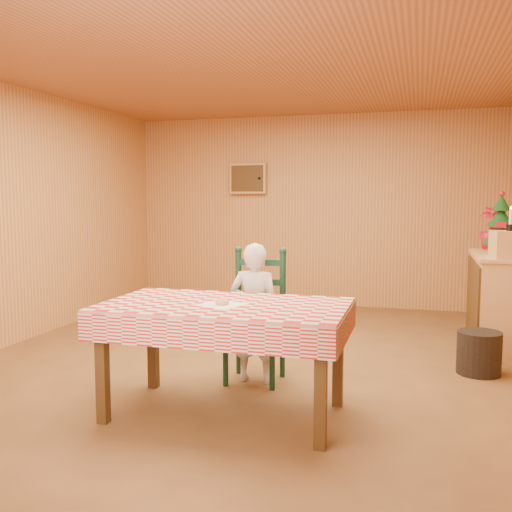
{
  "coord_description": "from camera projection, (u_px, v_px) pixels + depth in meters",
  "views": [
    {
      "loc": [
        1.43,
        -4.78,
        1.48
      ],
      "look_at": [
        0.0,
        0.2,
        0.95
      ],
      "focal_mm": 40.0,
      "sensor_mm": 36.0,
      "label": 1
    }
  ],
  "objects": [
    {
      "name": "napkin",
      "position": [
        222.0,
        305.0,
        3.79
      ],
      "size": [
        0.34,
        0.34,
        0.0
      ],
      "primitive_type": "cube",
      "rotation": [
        0.0,
        0.0,
        -0.37
      ],
      "color": "white",
      "rests_on": "dining_table"
    },
    {
      "name": "shelf_unit",
      "position": [
        500.0,
        301.0,
        5.63
      ],
      "size": [
        0.54,
        1.24,
        0.93
      ],
      "color": "tan",
      "rests_on": "ground"
    },
    {
      "name": "crate",
      "position": [
        510.0,
        245.0,
        5.19
      ],
      "size": [
        0.34,
        0.34,
        0.25
      ],
      "primitive_type": "cube",
      "rotation": [
        0.0,
        0.0,
        0.14
      ],
      "color": "tan",
      "rests_on": "shelf_unit"
    },
    {
      "name": "storage_bin",
      "position": [
        479.0,
        353.0,
        4.79
      ],
      "size": [
        0.41,
        0.41,
        0.36
      ],
      "primitive_type": "cylinder",
      "rotation": [
        0.0,
        0.0,
        0.14
      ],
      "color": "black",
      "rests_on": "ground"
    },
    {
      "name": "ground",
      "position": [
        250.0,
        363.0,
        5.11
      ],
      "size": [
        6.0,
        6.0,
        0.0
      ],
      "primitive_type": "plane",
      "color": "brown",
      "rests_on": "ground"
    },
    {
      "name": "cabin_walls",
      "position": [
        265.0,
        161.0,
        5.43
      ],
      "size": [
        5.1,
        6.05,
        2.65
      ],
      "color": "#C58547",
      "rests_on": "ground"
    },
    {
      "name": "seated_child",
      "position": [
        255.0,
        313.0,
        4.56
      ],
      "size": [
        0.41,
        0.27,
        1.12
      ],
      "primitive_type": "imported",
      "rotation": [
        0.0,
        0.0,
        3.14
      ],
      "color": "silver",
      "rests_on": "ground"
    },
    {
      "name": "christmas_tree",
      "position": [
        501.0,
        224.0,
        5.79
      ],
      "size": [
        0.34,
        0.34,
        0.62
      ],
      "color": "#4A3013",
      "rests_on": "shelf_unit"
    },
    {
      "name": "ladder_chair",
      "position": [
        257.0,
        319.0,
        4.62
      ],
      "size": [
        0.44,
        0.4,
        1.08
      ],
      "color": "#10311C",
      "rests_on": "ground"
    },
    {
      "name": "flower_arrangement",
      "position": [
        492.0,
        228.0,
        6.1
      ],
      "size": [
        0.32,
        0.32,
        0.46
      ],
      "primitive_type": "imported",
      "rotation": [
        0.0,
        0.0,
        -0.32
      ],
      "color": "#AE1020",
      "rests_on": "shelf_unit"
    },
    {
      "name": "donut",
      "position": [
        222.0,
        302.0,
        3.79
      ],
      "size": [
        0.12,
        0.12,
        0.03
      ],
      "primitive_type": "torus",
      "rotation": [
        0.0,
        0.0,
        0.29
      ],
      "color": "gold",
      "rests_on": "napkin"
    },
    {
      "name": "candle_set",
      "position": [
        511.0,
        224.0,
        5.17
      ],
      "size": [
        0.07,
        0.07,
        0.22
      ],
      "color": "black",
      "rests_on": "crate"
    },
    {
      "name": "dining_table",
      "position": [
        225.0,
        315.0,
        3.85
      ],
      "size": [
        1.66,
        0.96,
        0.77
      ],
      "color": "#4A3013",
      "rests_on": "ground"
    }
  ]
}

